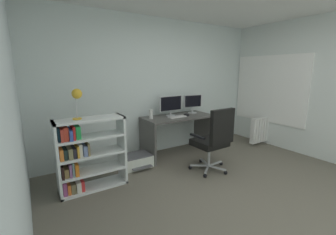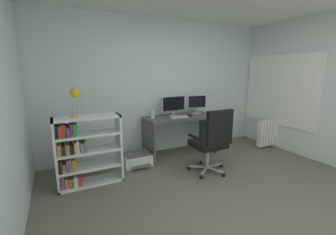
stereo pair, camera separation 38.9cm
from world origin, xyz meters
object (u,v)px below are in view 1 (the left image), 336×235
Objects in this scene: keyboard at (177,117)px; desktop_speaker at (151,114)px; printer at (137,160)px; radiator at (263,129)px; monitor_secondary at (193,102)px; computer_mouse at (187,115)px; monitor_main at (171,104)px; desk_lamp at (77,96)px; bookshelf at (84,155)px; office_chair at (214,138)px; desk at (178,127)px.

desktop_speaker is at bearing 163.19° from keyboard.
radiator reaches higher than printer.
keyboard is at bearing -160.00° from monitor_secondary.
monitor_main is at bearing 152.62° from computer_mouse.
bookshelf is at bearing -0.42° from desk_lamp.
office_chair is 1.93m from bookshelf.
printer is (-0.95, 0.85, -0.46)m from office_chair.
monitor_main is 0.37m from computer_mouse.
monitor_main is at bearing 96.54° from office_chair.
office_chair is (-0.41, -1.07, -0.41)m from monitor_secondary.
office_chair is (0.57, -1.02, -0.27)m from desktop_speaker.
desk is 1.04m from printer.
desktop_speaker reaches higher than radiator.
desk_lamp is at bearing 164.28° from office_chair.
keyboard is (0.03, -0.18, -0.21)m from monitor_main.
desk is at bearing -167.52° from monitor_secondary.
bookshelf is (-1.75, -0.35, -0.27)m from keyboard.
bookshelf reaches higher than computer_mouse.
printer is (-1.36, -0.21, -0.87)m from monitor_secondary.
computer_mouse is at bearing -26.07° from desk.
desktop_speaker is 0.23× the size of radiator.
desk_lamp is 3.93m from radiator.
office_chair reaches higher than keyboard.
desktop_speaker is at bearing 20.53° from desk_lamp.
computer_mouse is at bearing -33.26° from monitor_main.
keyboard is (-0.50, -0.18, -0.21)m from monitor_secondary.
desktop_speaker reaches higher than computer_mouse.
keyboard is 0.32× the size of office_chair.
monitor_secondary reaches higher than computer_mouse.
printer is at bearing -171.00° from monitor_secondary.
office_chair is (-0.13, -0.90, -0.20)m from computer_mouse.
computer_mouse is at bearing -9.60° from desktop_speaker.
monitor_secondary is at bearing 158.34° from radiator.
monitor_main is 0.53m from monitor_secondary.
office_chair is 1.36m from printer.
monitor_secondary is at bearing 69.10° from office_chair.
office_chair is (0.02, -0.97, 0.02)m from desk.
printer is (-0.83, -0.21, -0.87)m from monitor_main.
desktop_speaker is at bearing 119.35° from office_chair.
desktop_speaker is at bearing -173.98° from monitor_main.
desktop_speaker is (-0.56, 0.05, 0.29)m from desk.
monitor_secondary is 3.95× the size of computer_mouse.
keyboard is 0.45× the size of radiator.
monitor_secondary is 0.40× the size of bookshelf.
monitor_secondary is at bearing 12.48° from desk.
monitor_main is 1.15m from office_chair.
desktop_speaker is 1.41m from bookshelf.
desk_lamp reaches higher than monitor_secondary.
keyboard is at bearing 2.12° from printer.
monitor_main is 0.48× the size of office_chair.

